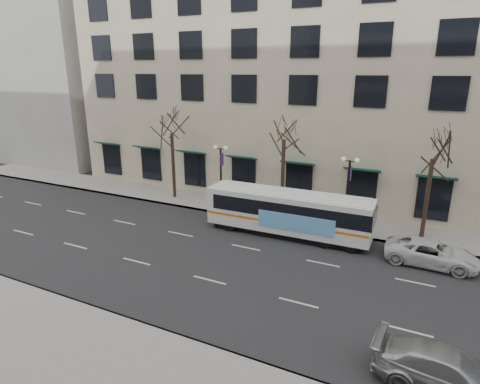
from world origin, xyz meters
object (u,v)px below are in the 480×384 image
Objects in this scene: lamp_post_left at (221,174)px; lamp_post_right at (348,190)px; tree_far_right at (435,144)px; tree_far_left at (171,122)px; tree_far_mid at (284,127)px; silver_car at (449,372)px; white_pickup at (432,253)px; city_bus at (289,212)px.

lamp_post_right is (10.00, 0.00, 0.00)m from lamp_post_left.
tree_far_right reaches higher than lamp_post_right.
tree_far_mid is (10.00, 0.00, 0.21)m from tree_far_left.
silver_car is at bearing -64.45° from lamp_post_right.
white_pickup is at bearing -29.95° from lamp_post_right.
lamp_post_left is at bearing 180.00° from lamp_post_right.
lamp_post_left reaches higher than white_pickup.
tree_far_mid is 10.01m from tree_far_right.
tree_far_right is 10.11m from city_bus.
tree_far_mid is 0.76× the size of city_bus.
lamp_post_left is at bearing 80.03° from white_pickup.
tree_far_right is 1.57× the size of white_pickup.
lamp_post_left is 21.39m from silver_car.
tree_far_right is 0.72× the size of city_bus.
tree_far_left is 20.00m from tree_far_right.
lamp_post_left is 16.13m from white_pickup.
city_bus is at bearing 45.66° from silver_car.
city_bus is 8.99m from white_pickup.
lamp_post_right is 15.11m from silver_car.
lamp_post_right is (-4.99, -0.60, -3.48)m from tree_far_right.
tree_far_right is 6.11m from lamp_post_right.
silver_car is (1.46, -14.09, -5.67)m from tree_far_right.
silver_car is at bearing -50.88° from tree_far_mid.
tree_far_mid is 1.06× the size of tree_far_right.
tree_far_mid reaches higher than city_bus.
tree_far_right is (20.00, 0.00, -0.28)m from tree_far_left.
city_bus is at bearing -15.91° from tree_far_left.
lamp_post_left is 1.01× the size of silver_car.
city_bus is at bearing -140.08° from lamp_post_right.
silver_car is (9.73, -10.75, -0.91)m from city_bus.
tree_far_mid is 12.91m from white_pickup.
white_pickup is at bearing -11.74° from lamp_post_left.
tree_far_right is at bearing 6.85° from lamp_post_right.
tree_far_mid is at bearing 6.85° from lamp_post_left.
white_pickup is (-0.81, 10.24, -0.04)m from silver_car.
tree_far_left is 1.03× the size of tree_far_right.
tree_far_mid is at bearing 71.90° from white_pickup.
tree_far_right is at bearing 20.89° from city_bus.
lamp_post_right is at bearing -2.29° from tree_far_left.
tree_far_left is at bearing 180.00° from tree_far_right.
lamp_post_right reaches higher than white_pickup.
lamp_post_left is 1.02× the size of white_pickup.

